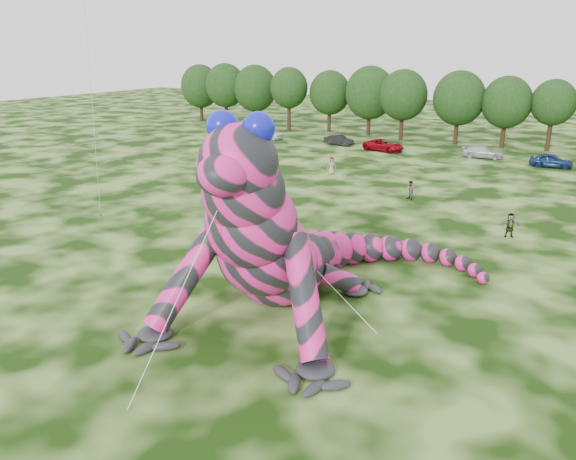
# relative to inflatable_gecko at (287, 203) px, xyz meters

# --- Properties ---
(ground) EXTENTS (240.00, 240.00, 0.00)m
(ground) POSITION_rel_inflatable_gecko_xyz_m (5.04, -4.56, -4.98)
(ground) COLOR #16330A
(ground) RESTS_ON ground
(inflatable_gecko) EXTENTS (19.36, 22.05, 9.97)m
(inflatable_gecko) POSITION_rel_inflatable_gecko_xyz_m (0.00, 0.00, 0.00)
(inflatable_gecko) COLOR #E81F85
(inflatable_gecko) RESTS_ON ground
(flying_kite) EXTENTS (4.75, 3.30, 16.86)m
(flying_kite) POSITION_rel_inflatable_gecko_xyz_m (-16.11, 2.79, 9.77)
(flying_kite) COLOR red
(flying_kite) RESTS_ON ground
(tree_0) EXTENTS (6.91, 6.22, 9.51)m
(tree_0) POSITION_rel_inflatable_gecko_xyz_m (-49.52, 54.68, -0.23)
(tree_0) COLOR black
(tree_0) RESTS_ON ground
(tree_1) EXTENTS (6.74, 6.07, 9.81)m
(tree_1) POSITION_rel_inflatable_gecko_xyz_m (-43.31, 53.50, -0.08)
(tree_1) COLOR black
(tree_1) RESTS_ON ground
(tree_2) EXTENTS (7.04, 6.34, 9.64)m
(tree_2) POSITION_rel_inflatable_gecko_xyz_m (-37.98, 54.21, -0.16)
(tree_2) COLOR black
(tree_2) RESTS_ON ground
(tree_3) EXTENTS (5.81, 5.23, 9.44)m
(tree_3) POSITION_rel_inflatable_gecko_xyz_m (-30.68, 52.51, -0.26)
(tree_3) COLOR black
(tree_3) RESTS_ON ground
(tree_4) EXTENTS (6.22, 5.60, 9.06)m
(tree_4) POSITION_rel_inflatable_gecko_xyz_m (-24.60, 54.16, -0.46)
(tree_4) COLOR black
(tree_4) RESTS_ON ground
(tree_5) EXTENTS (7.16, 6.44, 9.80)m
(tree_5) POSITION_rel_inflatable_gecko_xyz_m (-18.08, 53.88, -0.09)
(tree_5) COLOR black
(tree_5) RESTS_ON ground
(tree_6) EXTENTS (6.52, 5.86, 9.49)m
(tree_6) POSITION_rel_inflatable_gecko_xyz_m (-12.51, 52.13, -0.24)
(tree_6) COLOR black
(tree_6) RESTS_ON ground
(tree_7) EXTENTS (6.68, 6.01, 9.48)m
(tree_7) POSITION_rel_inflatable_gecko_xyz_m (-5.04, 52.25, -0.25)
(tree_7) COLOR black
(tree_7) RESTS_ON ground
(tree_8) EXTENTS (6.14, 5.53, 8.94)m
(tree_8) POSITION_rel_inflatable_gecko_xyz_m (0.82, 52.43, -0.51)
(tree_8) COLOR black
(tree_8) RESTS_ON ground
(tree_9) EXTENTS (5.27, 4.74, 8.68)m
(tree_9) POSITION_rel_inflatable_gecko_xyz_m (6.11, 52.79, -0.65)
(tree_9) COLOR black
(tree_9) RESTS_ON ground
(car_0) EXTENTS (4.33, 2.11, 1.42)m
(car_0) POSITION_rel_inflatable_gecko_xyz_m (-28.75, 43.73, -4.27)
(car_0) COLOR white
(car_0) RESTS_ON ground
(car_1) EXTENTS (4.20, 2.03, 1.33)m
(car_1) POSITION_rel_inflatable_gecko_xyz_m (-18.01, 43.88, -4.32)
(car_1) COLOR black
(car_1) RESTS_ON ground
(car_2) EXTENTS (5.53, 3.37, 1.43)m
(car_2) POSITION_rel_inflatable_gecko_xyz_m (-11.36, 42.70, -4.27)
(car_2) COLOR maroon
(car_2) RESTS_ON ground
(car_3) EXTENTS (4.84, 2.55, 1.34)m
(car_3) POSITION_rel_inflatable_gecko_xyz_m (0.20, 44.31, -4.32)
(car_3) COLOR #B2B6BB
(car_3) RESTS_ON ground
(car_4) EXTENTS (4.49, 2.18, 1.48)m
(car_4) POSITION_rel_inflatable_gecko_xyz_m (7.68, 42.49, -4.25)
(car_4) COLOR navy
(car_4) RESTS_ON ground
(spectator_4) EXTENTS (1.01, 0.90, 1.74)m
(spectator_4) POSITION_rel_inflatable_gecko_xyz_m (-11.05, 27.53, -4.12)
(spectator_4) COLOR gray
(spectator_4) RESTS_ON ground
(spectator_1) EXTENTS (0.99, 0.92, 1.62)m
(spectator_1) POSITION_rel_inflatable_gecko_xyz_m (-0.89, 21.87, -4.18)
(spectator_1) COLOR gray
(spectator_1) RESTS_ON ground
(spectator_5) EXTENTS (1.61, 1.03, 1.66)m
(spectator_5) POSITION_rel_inflatable_gecko_xyz_m (8.11, 15.85, -4.15)
(spectator_5) COLOR gray
(spectator_5) RESTS_ON ground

